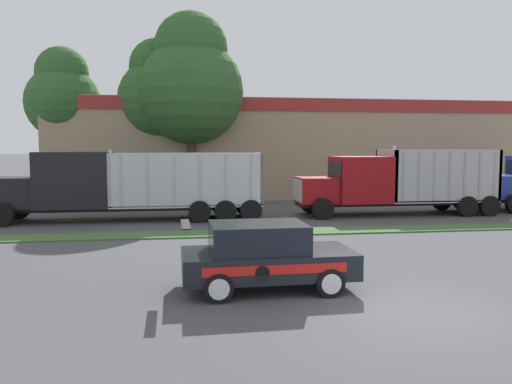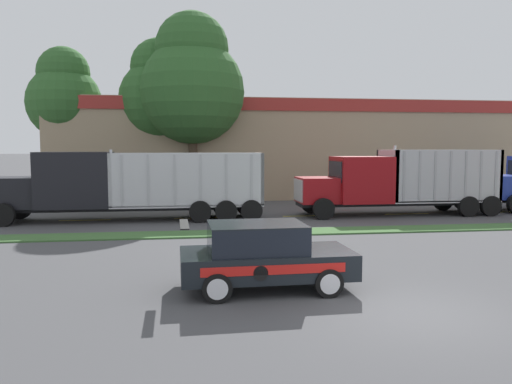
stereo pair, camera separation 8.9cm
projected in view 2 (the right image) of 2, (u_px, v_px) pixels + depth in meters
The scene contains 14 objects.
ground_plane at pixel (414, 313), 10.38m from camera, with size 600.00×600.00×0.00m, color #474749.
grass_verge at pixel (302, 232), 20.34m from camera, with size 120.00×1.55×0.06m, color #3D6633.
centre_line_2 at pixel (85, 220), 23.73m from camera, with size 2.40×0.14×0.01m, color yellow.
centre_line_3 at pixel (199, 218), 24.49m from camera, with size 2.40×0.14×0.01m, color yellow.
centre_line_4 at pixel (306, 216), 25.25m from camera, with size 2.40×0.14×0.01m, color yellow.
centre_line_5 at pixel (407, 214), 26.00m from camera, with size 2.40×0.14×0.01m, color yellow.
centre_line_6 at pixel (502, 212), 26.76m from camera, with size 2.40×0.14×0.01m, color yellow.
dump_truck_lead at pixel (101, 186), 23.40m from camera, with size 12.89×2.66×3.37m.
dump_truck_mid at pixel (380, 184), 25.49m from camera, with size 10.28×2.79×3.56m.
rally_car at pixel (263, 255), 12.08m from camera, with size 4.19×2.11×1.66m.
store_building_backdrop at pixel (287, 149), 38.42m from camera, with size 32.91×12.10×6.68m.
tree_behind_left at pixel (192, 81), 30.85m from camera, with size 6.49×6.49×11.79m.
tree_behind_centre at pixel (64, 96), 31.88m from camera, with size 4.72×4.72×9.86m.
tree_behind_right at pixel (160, 93), 32.23m from camera, with size 5.33×5.33×10.47m.
Camera 2 is at (-4.68, -9.55, 3.43)m, focal length 35.00 mm.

